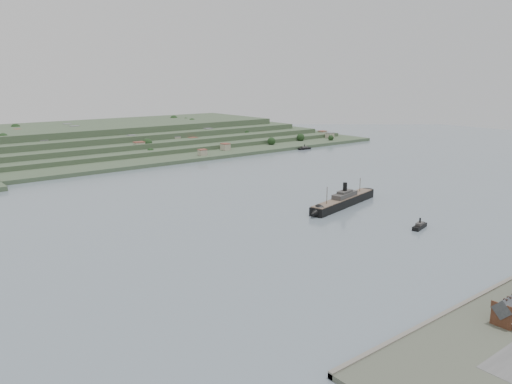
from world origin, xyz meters
TOP-DOWN VIEW (x-y plane):
  - ground at (0.00, 0.00)m, footprint 1400.00×1400.00m
  - far_peninsula at (27.91, 393.10)m, footprint 760.00×309.00m
  - steamship at (56.21, -4.86)m, footprint 86.64×28.11m
  - tugboat at (53.61, -72.69)m, footprint 16.08×7.62m
  - ferry_east at (239.79, 225.00)m, footprint 18.69×6.66m

SIDE VIEW (x-z plane):
  - ground at x=0.00m, z-range 0.00..0.00m
  - ferry_east at x=239.79m, z-range -1.78..5.09m
  - tugboat at x=53.61m, z-range -1.79..5.20m
  - steamship at x=56.21m, z-range -6.63..14.39m
  - far_peninsula at x=27.91m, z-range -3.12..26.88m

